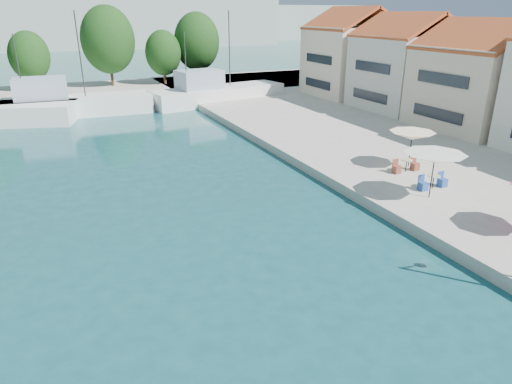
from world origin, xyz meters
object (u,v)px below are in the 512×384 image
trawler_03 (65,105)px  umbrella_cream (412,136)px  umbrella_white (435,158)px  trawler_04 (215,94)px

trawler_03 → umbrella_cream: trawler_03 is taller
umbrella_cream → umbrella_white: bearing=-120.1°
umbrella_white → umbrella_cream: bearing=59.9°
umbrella_white → trawler_03: bearing=116.1°
trawler_03 → umbrella_cream: size_ratio=5.78×
trawler_03 → umbrella_white: size_ratio=5.17×
trawler_03 → trawler_04: bearing=2.6°
trawler_04 → umbrella_white: trawler_04 is taller
trawler_03 → trawler_04: same height
umbrella_white → umbrella_cream: (2.58, 4.45, -0.16)m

